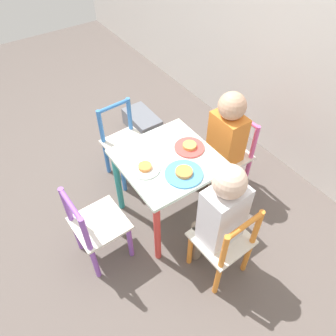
% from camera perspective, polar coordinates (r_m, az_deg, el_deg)
% --- Properties ---
extents(ground_plane, '(6.00, 6.00, 0.00)m').
position_cam_1_polar(ground_plane, '(2.09, -0.00, -7.92)').
color(ground_plane, '#5B514C').
extents(kids_table, '(0.49, 0.49, 0.49)m').
position_cam_1_polar(kids_table, '(1.79, -0.00, -0.40)').
color(kids_table, silver).
rests_on(kids_table, ground_plane).
extents(chair_pink, '(0.26, 0.26, 0.53)m').
position_cam_1_polar(chair_pink, '(2.10, 10.52, 2.18)').
color(chair_pink, silver).
rests_on(chair_pink, ground_plane).
extents(chair_orange, '(0.27, 0.27, 0.53)m').
position_cam_1_polar(chair_orange, '(1.70, 9.76, -12.80)').
color(chair_orange, silver).
rests_on(chair_orange, ground_plane).
extents(chair_purple, '(0.27, 0.27, 0.53)m').
position_cam_1_polar(chair_purple, '(1.76, -12.43, -10.06)').
color(chair_purple, silver).
rests_on(chair_purple, ground_plane).
extents(chair_blue, '(0.27, 0.27, 0.53)m').
position_cam_1_polar(chair_blue, '(2.17, -7.57, 4.14)').
color(chair_blue, silver).
rests_on(chair_blue, ground_plane).
extents(child_back, '(0.20, 0.21, 0.73)m').
position_cam_1_polar(child_back, '(1.95, 9.87, 5.26)').
color(child_back, '#7A6B5B').
rests_on(child_back, ground_plane).
extents(child_right, '(0.21, 0.21, 0.76)m').
position_cam_1_polar(child_right, '(1.56, 9.06, -7.72)').
color(child_right, '#7A6B5B').
rests_on(child_right, ground_plane).
extents(plate_back, '(0.16, 0.16, 0.03)m').
position_cam_1_polar(plate_back, '(1.78, 3.75, 3.69)').
color(plate_back, '#E54C47').
rests_on(plate_back, kids_table).
extents(plate_right, '(0.19, 0.19, 0.03)m').
position_cam_1_polar(plate_right, '(1.64, 2.79, -0.93)').
color(plate_right, '#4C9EE0').
rests_on(plate_right, kids_table).
extents(plate_front, '(0.15, 0.15, 0.03)m').
position_cam_1_polar(plate_front, '(1.66, -4.00, -0.01)').
color(plate_front, white).
rests_on(plate_front, kids_table).
extents(storage_bin, '(0.33, 0.19, 0.14)m').
position_cam_1_polar(storage_bin, '(2.64, -4.52, 7.98)').
color(storage_bin, slate).
rests_on(storage_bin, ground_plane).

